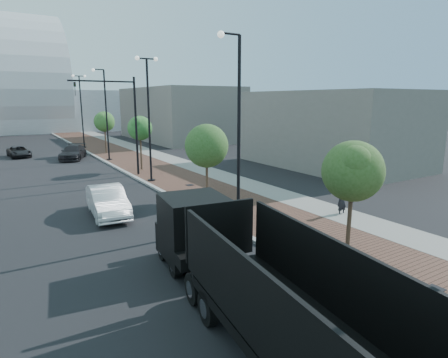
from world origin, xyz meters
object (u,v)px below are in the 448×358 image
dark_car_mid (19,152)px  dump_truck (232,268)px  pedestrian (342,199)px  white_sedan (107,201)px

dark_car_mid → dump_truck: bearing=-91.4°
dark_car_mid → pedestrian: size_ratio=2.34×
dark_car_mid → pedestrian: (13.47, -33.46, 0.32)m
white_sedan → pedestrian: 12.77m
white_sedan → dark_car_mid: 26.84m
dump_truck → pedestrian: dump_truck is taller
white_sedan → dark_car_mid: size_ratio=1.14×
dump_truck → white_sedan: size_ratio=2.77×
white_sedan → pedestrian: pedestrian is taller
white_sedan → dark_car_mid: bearing=100.7°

